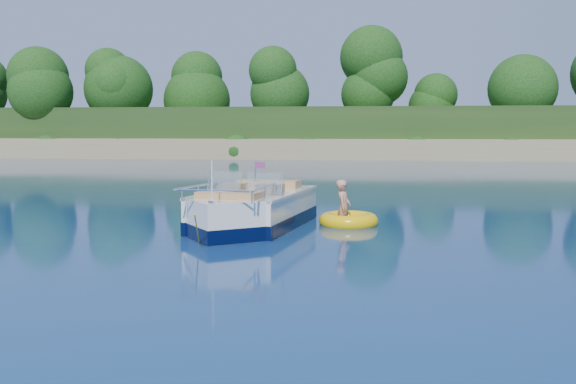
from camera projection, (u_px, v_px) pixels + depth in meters
name	position (u px, v px, depth m)	size (l,w,h in m)	color
ground	(176.00, 241.00, 13.08)	(160.00, 160.00, 0.00)	#0B1B4F
shoreline	(335.00, 140.00, 75.97)	(170.00, 59.00, 6.00)	#8B7850
treeline	(322.00, 89.00, 53.04)	(150.00, 7.12, 8.19)	#311B10
motorboat	(250.00, 213.00, 14.70)	(2.62, 5.65, 1.89)	silver
tow_tube	(349.00, 221.00, 15.32)	(1.88, 1.88, 0.37)	#F7BF06
boy	(344.00, 225.00, 15.33)	(0.51, 0.34, 1.41)	tan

